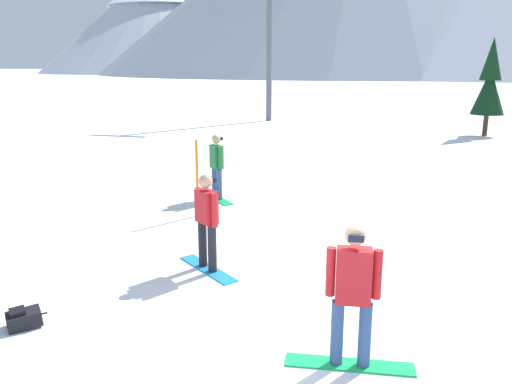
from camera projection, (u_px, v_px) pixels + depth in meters
ground_plane at (277, 351)px, 6.49m from camera, size 800.00×800.00×0.00m
snowboarder_foreground at (353, 294)px, 5.94m from camera, size 1.54×0.44×1.75m
snowboarder_midground at (207, 220)px, 8.84m from camera, size 1.35×1.17×1.70m
snowboarder_background at (217, 165)px, 13.62m from camera, size 1.23×1.33×1.72m
backpack_black at (23, 318)px, 7.05m from camera, size 0.55×0.54×0.28m
trail_marker_pole at (197, 178)px, 12.07m from camera, size 0.06×0.06×1.81m
pine_tree_young at (490, 83)px, 25.59m from camera, size 1.61×1.61×4.81m
ski_lift_tower at (269, 19)px, 31.77m from camera, size 3.06×0.36×11.11m
peak_north_spur at (163, 16)px, 224.80m from camera, size 105.60×105.60×45.80m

